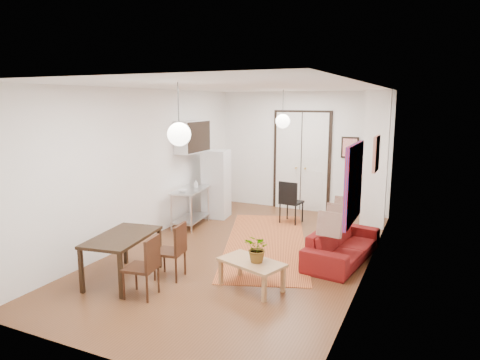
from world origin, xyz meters
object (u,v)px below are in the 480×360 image
at_px(fridge, 216,184).
at_px(sofa, 343,244).
at_px(kitchen_counter, 190,203).
at_px(dining_table, 122,240).
at_px(dining_chair_far, 144,260).
at_px(black_side_chair, 293,197).
at_px(dining_chair_near, 173,245).
at_px(coffee_table, 251,265).

bearing_deg(fridge, sofa, -33.88).
bearing_deg(kitchen_counter, dining_table, -86.81).
xyz_separation_m(dining_chair_far, black_side_chair, (0.74, 4.38, 0.06)).
relative_size(dining_table, dining_chair_near, 1.56).
xyz_separation_m(sofa, dining_table, (-2.85, -2.19, 0.34)).
relative_size(fridge, dining_table, 1.16).
distance_m(coffee_table, black_side_chair, 3.64).
distance_m(dining_table, dining_chair_far, 0.67).
xyz_separation_m(sofa, fridge, (-3.25, 1.58, 0.50)).
height_order(sofa, dining_chair_far, dining_chair_far).
distance_m(fridge, dining_chair_near, 3.49).
relative_size(coffee_table, dining_chair_near, 1.22).
distance_m(kitchen_counter, fridge, 0.94).
relative_size(fridge, black_side_chair, 1.65).
distance_m(dining_chair_near, dining_chair_far, 0.70).
relative_size(dining_chair_near, dining_chair_far, 1.00).
height_order(sofa, dining_table, dining_table).
relative_size(fridge, dining_chair_far, 1.82).
relative_size(sofa, kitchen_counter, 1.71).
relative_size(coffee_table, fridge, 0.67).
height_order(coffee_table, kitchen_counter, kitchen_counter).
relative_size(coffee_table, kitchen_counter, 0.94).
height_order(coffee_table, black_side_chair, black_side_chair).
bearing_deg(dining_chair_near, coffee_table, 84.89).
relative_size(sofa, dining_chair_far, 2.22).
relative_size(kitchen_counter, dining_table, 0.83).
height_order(dining_chair_near, black_side_chair, black_side_chair).
bearing_deg(fridge, kitchen_counter, -108.93).
height_order(sofa, coffee_table, sofa).
bearing_deg(fridge, dining_chair_near, -81.27).
xyz_separation_m(kitchen_counter, dining_chair_far, (1.17, -3.15, -0.01)).
distance_m(coffee_table, dining_table, 1.97).
relative_size(coffee_table, black_side_chair, 1.10).
bearing_deg(black_side_chair, dining_table, 79.42).
height_order(fridge, dining_chair_far, fridge).
xyz_separation_m(sofa, black_side_chair, (-1.51, 1.92, 0.28)).
height_order(kitchen_counter, dining_chair_far, dining_chair_far).
xyz_separation_m(sofa, dining_chair_near, (-2.25, -1.75, 0.22)).
relative_size(kitchen_counter, dining_chair_near, 1.30).
xyz_separation_m(sofa, kitchen_counter, (-3.42, 0.70, 0.23)).
bearing_deg(black_side_chair, sofa, 135.56).
distance_m(sofa, coffee_table, 1.93).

